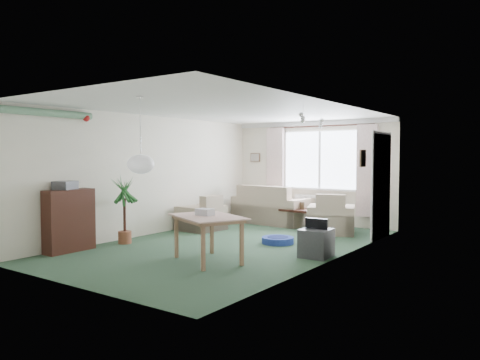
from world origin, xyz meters
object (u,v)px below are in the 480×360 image
Objects in this scene: armchair_left at (201,212)px; houseplant at (125,211)px; sofa at (273,204)px; bookshelf at (69,221)px; tv_cube at (316,243)px; coffee_table at (302,219)px; armchair_corner at (331,213)px; dining_table at (208,239)px; pet_bed at (278,240)px.

armchair_left is 1.99m from houseplant.
sofa is at bearing 77.07° from houseplant.
bookshelf reaches higher than tv_cube.
coffee_table is (1.66, 1.47, -0.17)m from armchair_left.
tv_cube is (0.76, -2.25, -0.19)m from armchair_corner.
tv_cube is at bearing 28.33° from bookshelf.
sofa is at bearing 162.41° from coffee_table.
pet_bed is at bearing 86.39° from dining_table.
bookshelf reaches higher than armchair_left.
bookshelf is 3.63m from pet_bed.
dining_table is at bearing 46.07° from armchair_left.
houseplant is 1.12× the size of dining_table.
armchair_left is at bearing 159.34° from tv_cube.
dining_table is (2.16, -0.26, -0.26)m from houseplant.
bookshelf is 4.07m from tv_cube.
bookshelf is 0.96× the size of dining_table.
dining_table is (1.30, -4.00, -0.11)m from sofa.
armchair_left is 3.02m from bookshelf.
pet_bed is (2.12, -0.37, -0.32)m from armchair_left.
coffee_table is 3.72m from dining_table.
bookshelf is at bearing -162.06° from dining_table.
bookshelf is 1.04m from houseplant.
houseplant is (-1.81, -3.45, 0.39)m from coffee_table.
dining_table reaches higher than pet_bed.
houseplant is (-0.86, -3.75, 0.15)m from sofa.
sofa is 2.60m from pet_bed.
sofa is 1.81m from armchair_corner.
armchair_corner is at bearing 55.70° from bookshelf.
houseplant is at bearing -144.80° from pet_bed.
armchair_corner is 0.77× the size of houseplant.
tv_cube is (3.35, 0.98, -0.38)m from houseplant.
armchair_corner is at bearing -15.51° from coffee_table.
dining_table is 2.21× the size of tv_cube.
sofa is at bearing -37.83° from armchair_corner.
coffee_table is at bearing 118.60° from tv_cube.
armchair_corner reaches higher than dining_table.
coffee_table is at bearing 104.16° from pet_bed.
tv_cube is 1.25m from pet_bed.
sofa is 1.94× the size of coffee_table.
pet_bed is at bearing -75.84° from coffee_table.
coffee_table is at bearing 135.66° from armchair_left.
pet_bed is (-0.32, -1.63, -0.36)m from armchair_corner.
bookshelf reaches higher than armchair_corner.
houseplant is 2.19m from dining_table.
dining_table is at bearing -84.65° from coffee_table.
dining_table is at bearing -137.34° from tv_cube.
sofa is at bearing 162.28° from armchair_left.
houseplant is (-2.59, -3.23, 0.19)m from armchair_corner.
pet_bed is at bearing 45.68° from bookshelf.
coffee_table is 0.86× the size of dining_table.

